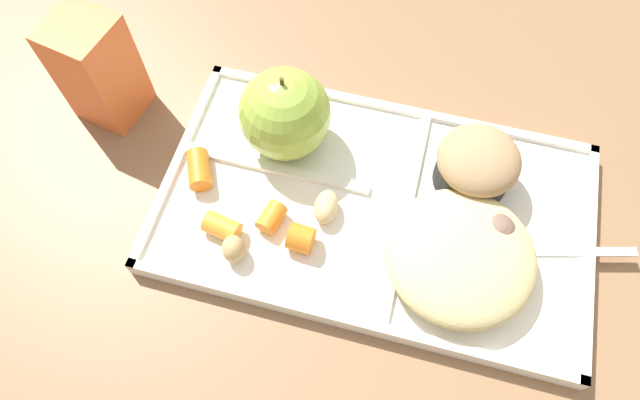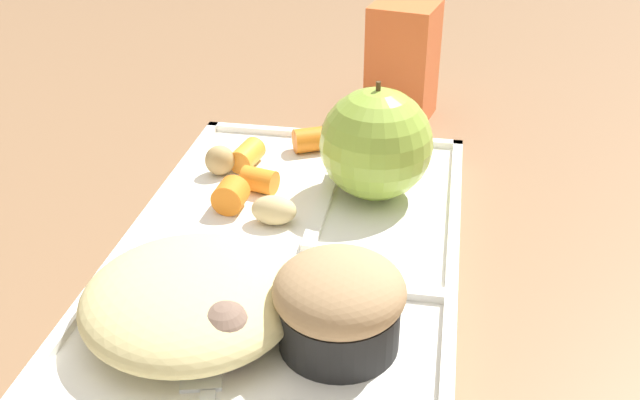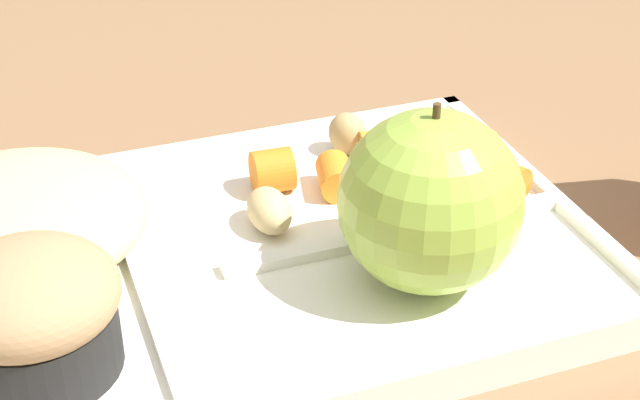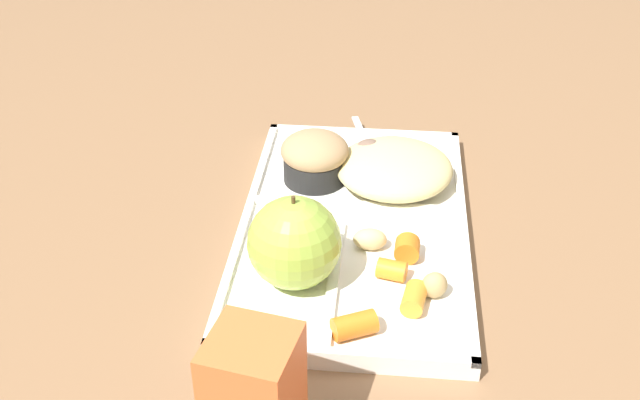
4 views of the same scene
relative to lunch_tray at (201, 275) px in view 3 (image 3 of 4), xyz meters
The scene contains 12 objects.
ground 0.01m from the lunch_tray, 11.30° to the right, with size 6.00×6.00×0.00m, color #846042.
lunch_tray is the anchor object (origin of this frame).
green_apple 0.12m from the lunch_tray, 153.67° to the left, with size 0.09×0.09×0.09m.
bran_muffin 0.10m from the lunch_tray, 30.89° to the left, with size 0.07×0.07×0.06m.
carrot_slice_back 0.17m from the lunch_tray, behind, with size 0.02×0.02×0.04m, color orange.
carrot_slice_near_corner 0.08m from the lunch_tray, 135.31° to the right, with size 0.02×0.02×0.02m, color orange.
carrot_slice_large 0.10m from the lunch_tray, 154.92° to the right, with size 0.02×0.02×0.03m, color orange.
carrot_slice_small 0.14m from the lunch_tray, 154.20° to the right, with size 0.02×0.02×0.03m, color orange.
potato_chunk_golden 0.14m from the lunch_tray, 144.01° to the right, with size 0.02×0.02×0.03m, color tan.
potato_chunk_wedge 0.05m from the lunch_tray, 156.36° to the right, with size 0.03×0.02×0.02m, color tan.
egg_noodle_pile 0.09m from the lunch_tray, 25.67° to the right, with size 0.13×0.13×0.04m, color #D6C684.
meatball_front 0.09m from the lunch_tray, 11.76° to the right, with size 0.03×0.03×0.03m, color brown.
Camera 3 is at (0.08, 0.38, 0.29)m, focal length 54.70 mm.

